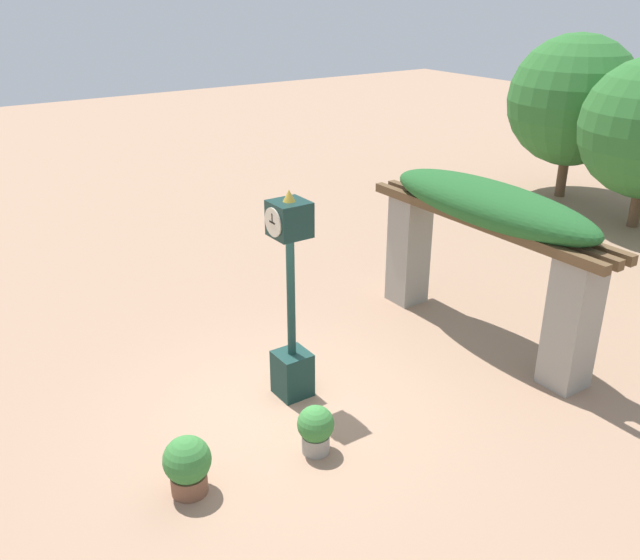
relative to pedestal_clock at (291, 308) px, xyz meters
name	(u,v)px	position (x,y,z in m)	size (l,w,h in m)	color
ground_plane	(288,408)	(0.29, -0.26, -1.44)	(60.00, 60.00, 0.00)	#9E7A60
pedestal_clock	(291,308)	(0.00, 0.00, 0.00)	(0.49, 0.54, 3.20)	#14332D
pergola	(486,227)	(0.29, 3.60, 0.60)	(4.87, 1.20, 2.79)	gray
potted_plant_near_left	(316,428)	(1.34, -0.48, -1.07)	(0.49, 0.49, 0.68)	gray
potted_plant_near_right	(188,464)	(1.12, -2.19, -1.03)	(0.59, 0.59, 0.77)	brown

